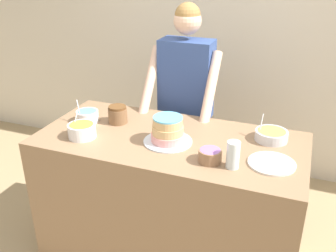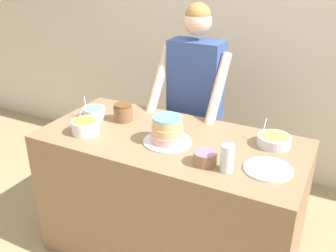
# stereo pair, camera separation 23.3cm
# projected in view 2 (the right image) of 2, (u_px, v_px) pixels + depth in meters

# --- Properties ---
(wall_back) EXTENTS (10.00, 0.05, 2.60)m
(wall_back) POSITION_uv_depth(u_px,v_px,m) (243.00, 41.00, 3.45)
(wall_back) COLOR beige
(wall_back) RESTS_ON ground_plane
(counter) EXTENTS (1.72, 0.82, 0.95)m
(counter) POSITION_uv_depth(u_px,v_px,m) (170.00, 199.00, 2.60)
(counter) COLOR #8C6B4C
(counter) RESTS_ON ground_plane
(person_baker) EXTENTS (0.55, 0.48, 1.72)m
(person_baker) POSITION_uv_depth(u_px,v_px,m) (195.00, 93.00, 2.93)
(person_baker) COLOR #2D2D38
(person_baker) RESTS_ON ground_plane
(cake) EXTENTS (0.31, 0.31, 0.17)m
(cake) POSITION_uv_depth(u_px,v_px,m) (167.00, 131.00, 2.32)
(cake) COLOR silver
(cake) RESTS_ON counter
(frosting_bowl_orange) EXTENTS (0.18, 0.18, 0.14)m
(frosting_bowl_orange) POSITION_uv_depth(u_px,v_px,m) (85.00, 126.00, 2.46)
(frosting_bowl_orange) COLOR white
(frosting_bowl_orange) RESTS_ON counter
(frosting_bowl_purple) EXTENTS (0.13, 0.13, 0.08)m
(frosting_bowl_purple) POSITION_uv_depth(u_px,v_px,m) (205.00, 157.00, 2.10)
(frosting_bowl_purple) COLOR #936B4C
(frosting_bowl_purple) RESTS_ON counter
(frosting_bowl_blue) EXTENTS (0.16, 0.16, 0.16)m
(frosting_bowl_blue) POSITION_uv_depth(u_px,v_px,m) (94.00, 112.00, 2.68)
(frosting_bowl_blue) COLOR white
(frosting_bowl_blue) RESTS_ON counter
(frosting_bowl_yellow) EXTENTS (0.21, 0.21, 0.16)m
(frosting_bowl_yellow) POSITION_uv_depth(u_px,v_px,m) (274.00, 140.00, 2.30)
(frosting_bowl_yellow) COLOR silver
(frosting_bowl_yellow) RESTS_ON counter
(drinking_glass) EXTENTS (0.07, 0.07, 0.16)m
(drinking_glass) POSITION_uv_depth(u_px,v_px,m) (227.00, 158.00, 2.01)
(drinking_glass) COLOR silver
(drinking_glass) RESTS_ON counter
(ceramic_plate) EXTENTS (0.27, 0.27, 0.01)m
(ceramic_plate) POSITION_uv_depth(u_px,v_px,m) (268.00, 169.00, 2.05)
(ceramic_plate) COLOR white
(ceramic_plate) RESTS_ON counter
(stoneware_jar) EXTENTS (0.13, 0.13, 0.12)m
(stoneware_jar) POSITION_uv_depth(u_px,v_px,m) (123.00, 112.00, 2.64)
(stoneware_jar) COLOR brown
(stoneware_jar) RESTS_ON counter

